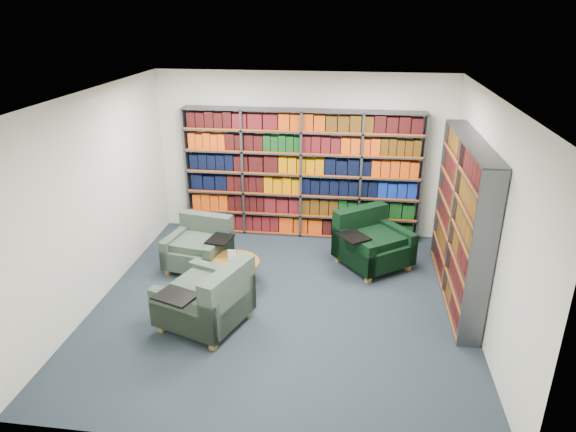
# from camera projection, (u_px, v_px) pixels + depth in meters

# --- Properties ---
(room_shell) EXTENTS (5.02, 5.02, 2.82)m
(room_shell) POSITION_uv_depth(u_px,v_px,m) (282.00, 208.00, 6.48)
(room_shell) COLOR #18262D
(room_shell) RESTS_ON ground
(bookshelf_back) EXTENTS (4.00, 0.28, 2.20)m
(bookshelf_back) POSITION_uv_depth(u_px,v_px,m) (301.00, 175.00, 8.74)
(bookshelf_back) COLOR #47494F
(bookshelf_back) RESTS_ON ground
(bookshelf_right) EXTENTS (0.28, 2.50, 2.20)m
(bookshelf_right) POSITION_uv_depth(u_px,v_px,m) (461.00, 221.00, 6.86)
(bookshelf_right) COLOR #47494F
(bookshelf_right) RESTS_ON ground
(chair_teal_left) EXTENTS (1.08, 0.98, 0.77)m
(chair_teal_left) POSITION_uv_depth(u_px,v_px,m) (201.00, 247.00, 7.93)
(chair_teal_left) COLOR #062839
(chair_teal_left) RESTS_ON ground
(chair_green_right) EXTENTS (1.31, 1.31, 0.85)m
(chair_green_right) POSITION_uv_depth(u_px,v_px,m) (370.00, 243.00, 7.98)
(chair_green_right) COLOR black
(chair_green_right) RESTS_ON ground
(chair_teal_front) EXTENTS (1.22, 1.26, 0.87)m
(chair_teal_front) POSITION_uv_depth(u_px,v_px,m) (210.00, 302.00, 6.40)
(chair_teal_front) COLOR #062839
(chair_teal_front) RESTS_ON ground
(coffee_table) EXTENTS (0.78, 0.78, 0.55)m
(coffee_table) POSITION_uv_depth(u_px,v_px,m) (232.00, 266.00, 7.39)
(coffee_table) COLOR #9D6E1F
(coffee_table) RESTS_ON ground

